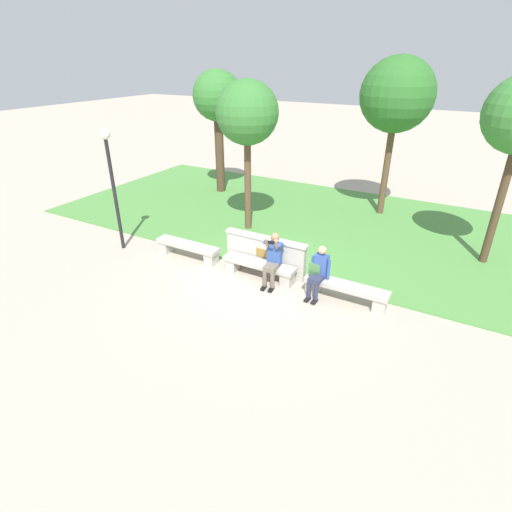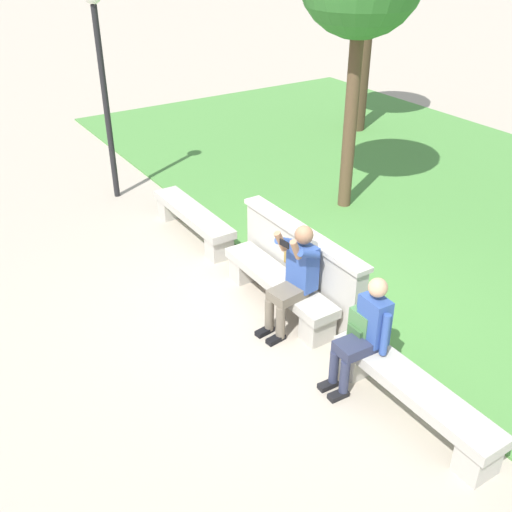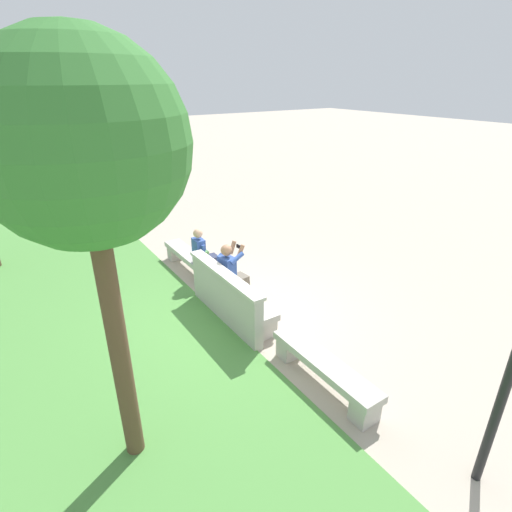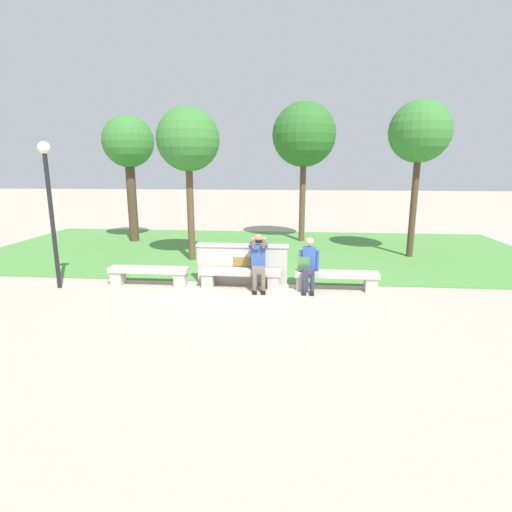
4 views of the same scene
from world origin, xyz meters
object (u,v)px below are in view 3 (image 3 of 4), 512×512
object	(u,v)px
bench_near	(241,301)
backpack	(203,258)
bench_main	(324,368)
person_photographer	(232,271)
tree_behind_wall	(84,149)
bench_mid	(189,259)
person_distant	(204,253)

from	to	relation	value
bench_near	backpack	size ratio (longest dim) A/B	4.61
bench_main	person_photographer	bearing A→B (deg)	-1.60
person_photographer	tree_behind_wall	size ratio (longest dim) A/B	0.29
bench_near	bench_mid	distance (m)	2.31
person_photographer	bench_main	bearing A→B (deg)	178.40
bench_main	bench_near	size ratio (longest dim) A/B	1.00
bench_mid	backpack	world-z (taller)	backpack
person_distant	tree_behind_wall	xyz separation A→B (m)	(-3.53, 2.75, 2.96)
bench_mid	person_distant	world-z (taller)	person_distant
bench_main	bench_mid	distance (m)	4.62
bench_near	bench_main	bearing A→B (deg)	180.00
bench_mid	person_photographer	world-z (taller)	person_photographer
bench_mid	tree_behind_wall	bearing A→B (deg)	147.39
person_photographer	backpack	bearing A→B (deg)	5.18
bench_mid	person_photographer	bearing A→B (deg)	-177.64
bench_main	person_distant	world-z (taller)	person_distant
person_photographer	tree_behind_wall	world-z (taller)	tree_behind_wall
bench_near	bench_mid	bearing A→B (deg)	0.00
person_distant	tree_behind_wall	bearing A→B (deg)	142.05
person_distant	bench_main	bearing A→B (deg)	179.04
person_distant	tree_behind_wall	distance (m)	5.37
bench_main	tree_behind_wall	world-z (taller)	tree_behind_wall
bench_main	tree_behind_wall	distance (m)	4.30
bench_main	person_photographer	xyz separation A→B (m)	(2.75, -0.08, 0.44)
bench_main	tree_behind_wall	bearing A→B (deg)	81.07
bench_mid	backpack	bearing A→B (deg)	178.47
person_distant	tree_behind_wall	size ratio (longest dim) A/B	0.27
bench_near	person_distant	world-z (taller)	person_distant
bench_main	bench_near	xyz separation A→B (m)	(2.31, 0.00, 0.00)
bench_mid	tree_behind_wall	xyz separation A→B (m)	(-4.20, 2.69, 3.33)
person_photographer	person_distant	world-z (taller)	person_photographer
bench_mid	person_distant	xyz separation A→B (m)	(-0.67, -0.07, 0.37)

